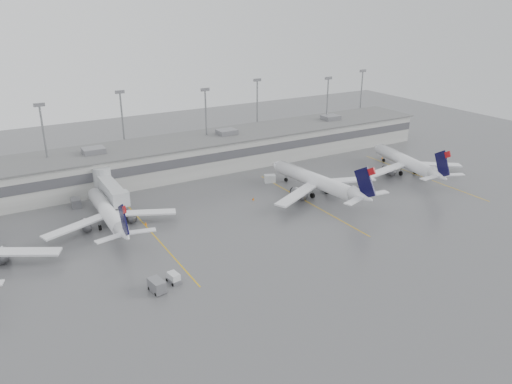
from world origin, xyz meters
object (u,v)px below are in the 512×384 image
jet_far_right (408,162)px  baggage_tug (174,279)px  jet_mid_left (108,213)px  jet_mid_right (319,181)px

jet_far_right → baggage_tug: size_ratio=11.45×
jet_mid_left → baggage_tug: bearing=-82.1°
jet_mid_right → jet_far_right: size_ratio=1.06×
jet_mid_right → baggage_tug: jet_mid_right is taller
jet_mid_right → baggage_tug: size_ratio=12.18×
jet_mid_left → jet_far_right: jet_far_right is taller
jet_mid_right → jet_far_right: (28.70, 0.57, -0.17)m
jet_mid_left → baggage_tug: jet_mid_left is taller
jet_mid_left → jet_mid_right: 46.25m
jet_far_right → baggage_tug: (-71.21, -19.53, -2.53)m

